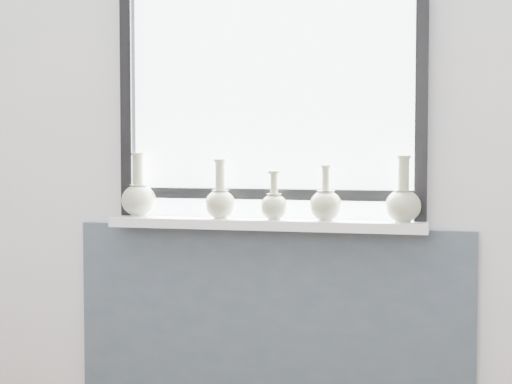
% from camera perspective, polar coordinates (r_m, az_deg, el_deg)
% --- Properties ---
extents(back_wall, '(3.60, 0.02, 2.60)m').
position_cam_1_polar(back_wall, '(3.32, 1.09, 5.07)').
color(back_wall, silver).
rests_on(back_wall, ground).
extents(apron_panel, '(1.70, 0.03, 0.86)m').
position_cam_1_polar(apron_panel, '(3.37, 0.96, -9.85)').
color(apron_panel, '#475160').
rests_on(apron_panel, ground).
extents(windowsill, '(1.32, 0.18, 0.04)m').
position_cam_1_polar(windowsill, '(3.23, 0.68, -2.33)').
color(windowsill, white).
rests_on(windowsill, apron_panel).
extents(window, '(1.30, 0.06, 1.05)m').
position_cam_1_polar(window, '(3.29, 0.95, 7.55)').
color(window, black).
rests_on(window, windowsill).
extents(vase_a, '(0.15, 0.15, 0.27)m').
position_cam_1_polar(vase_a, '(3.40, -8.52, -0.34)').
color(vase_a, '#B1B991').
rests_on(vase_a, windowsill).
extents(vase_b, '(0.13, 0.13, 0.25)m').
position_cam_1_polar(vase_b, '(3.26, -2.62, -0.59)').
color(vase_b, '#B1B991').
rests_on(vase_b, windowsill).
extents(vase_c, '(0.11, 0.11, 0.20)m').
position_cam_1_polar(vase_c, '(3.20, 1.32, -0.89)').
color(vase_c, '#B1B991').
rests_on(vase_c, windowsill).
extents(vase_d, '(0.13, 0.13, 0.22)m').
position_cam_1_polar(vase_d, '(3.17, 5.09, -0.83)').
color(vase_d, '#B1B991').
rests_on(vase_d, windowsill).
extents(vase_e, '(0.14, 0.14, 0.26)m').
position_cam_1_polar(vase_e, '(3.13, 10.65, -0.72)').
color(vase_e, '#B1B991').
rests_on(vase_e, windowsill).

